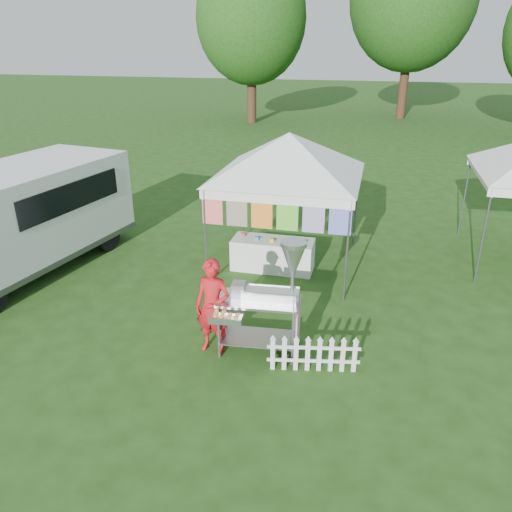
# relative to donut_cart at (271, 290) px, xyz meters

# --- Properties ---
(ground) EXTENTS (120.00, 120.00, 0.00)m
(ground) POSITION_rel_donut_cart_xyz_m (-0.39, 0.02, -1.16)
(ground) COLOR #214213
(ground) RESTS_ON ground
(canopy_main) EXTENTS (4.24, 4.24, 3.45)m
(canopy_main) POSITION_rel_donut_cart_xyz_m (-0.39, 3.52, 1.83)
(canopy_main) COLOR #59595E
(canopy_main) RESTS_ON ground
(tree_left) EXTENTS (6.40, 6.40, 9.53)m
(tree_left) POSITION_rel_donut_cart_xyz_m (-6.39, 24.02, 4.67)
(tree_left) COLOR #351C13
(tree_left) RESTS_ON ground
(donut_cart) EXTENTS (1.41, 1.08, 1.97)m
(donut_cart) POSITION_rel_donut_cart_xyz_m (0.00, 0.00, 0.00)
(donut_cart) COLOR gray
(donut_cart) RESTS_ON ground
(vendor) EXTENTS (0.63, 0.45, 1.63)m
(vendor) POSITION_rel_donut_cart_xyz_m (-0.92, -0.14, -0.34)
(vendor) COLOR red
(vendor) RESTS_ON ground
(cargo_van) EXTENTS (3.04, 5.73, 2.27)m
(cargo_van) POSITION_rel_donut_cart_xyz_m (-6.01, 1.94, 0.06)
(cargo_van) COLOR white
(cargo_van) RESTS_ON ground
(picket_fence) EXTENTS (1.42, 0.29, 0.56)m
(picket_fence) POSITION_rel_donut_cart_xyz_m (0.75, -0.32, -0.87)
(picket_fence) COLOR white
(picket_fence) RESTS_ON ground
(display_table) EXTENTS (1.80, 0.70, 0.70)m
(display_table) POSITION_rel_donut_cart_xyz_m (-0.65, 3.22, -0.81)
(display_table) COLOR white
(display_table) RESTS_ON ground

